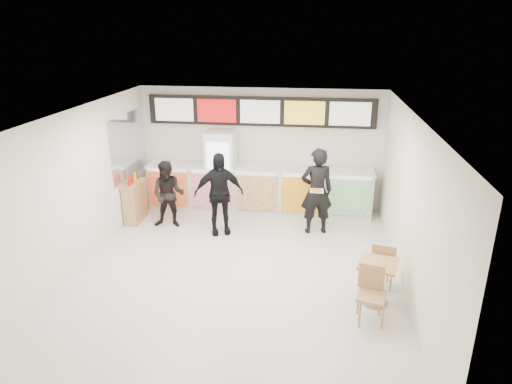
% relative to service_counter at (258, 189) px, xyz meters
% --- Properties ---
extents(floor, '(7.00, 7.00, 0.00)m').
position_rel_service_counter_xyz_m(floor, '(-0.00, -3.09, -0.57)').
color(floor, beige).
rests_on(floor, ground).
extents(ceiling, '(7.00, 7.00, 0.00)m').
position_rel_service_counter_xyz_m(ceiling, '(-0.00, -3.09, 2.43)').
color(ceiling, white).
rests_on(ceiling, wall_back).
extents(wall_back, '(6.00, 0.00, 6.00)m').
position_rel_service_counter_xyz_m(wall_back, '(-0.00, 0.41, 0.93)').
color(wall_back, silver).
rests_on(wall_back, floor).
extents(wall_left, '(0.00, 7.00, 7.00)m').
position_rel_service_counter_xyz_m(wall_left, '(-3.00, -3.09, 0.93)').
color(wall_left, silver).
rests_on(wall_left, floor).
extents(wall_right, '(0.00, 7.00, 7.00)m').
position_rel_service_counter_xyz_m(wall_right, '(3.00, -3.09, 0.93)').
color(wall_right, silver).
rests_on(wall_right, floor).
extents(service_counter, '(5.56, 0.77, 1.14)m').
position_rel_service_counter_xyz_m(service_counter, '(0.00, 0.00, 0.00)').
color(service_counter, silver).
rests_on(service_counter, floor).
extents(menu_board, '(5.50, 0.14, 0.70)m').
position_rel_service_counter_xyz_m(menu_board, '(0.00, 0.32, 1.88)').
color(menu_board, black).
rests_on(menu_board, wall_back).
extents(drinks_fridge, '(0.70, 0.67, 2.00)m').
position_rel_service_counter_xyz_m(drinks_fridge, '(-0.93, 0.02, 0.43)').
color(drinks_fridge, white).
rests_on(drinks_fridge, floor).
extents(mirror_panel, '(0.01, 2.00, 1.50)m').
position_rel_service_counter_xyz_m(mirror_panel, '(-2.99, -0.64, 1.18)').
color(mirror_panel, '#B2B7BF').
rests_on(mirror_panel, wall_left).
extents(customer_main, '(0.80, 0.61, 1.95)m').
position_rel_service_counter_xyz_m(customer_main, '(1.43, -1.07, 0.40)').
color(customer_main, black).
rests_on(customer_main, floor).
extents(customer_left, '(0.79, 0.63, 1.56)m').
position_rel_service_counter_xyz_m(customer_left, '(-1.91, -1.21, 0.21)').
color(customer_left, black).
rests_on(customer_left, floor).
extents(customer_mid, '(1.18, 0.78, 1.86)m').
position_rel_service_counter_xyz_m(customer_mid, '(-0.70, -1.38, 0.36)').
color(customer_mid, black).
rests_on(customer_mid, floor).
extents(pizza_slice, '(0.36, 0.36, 0.02)m').
position_rel_service_counter_xyz_m(pizza_slice, '(1.43, -1.52, 0.58)').
color(pizza_slice, beige).
rests_on(pizza_slice, customer_main).
extents(cafe_table, '(0.78, 1.59, 0.90)m').
position_rel_service_counter_xyz_m(cafe_table, '(2.46, -3.76, -0.05)').
color(cafe_table, tan).
rests_on(cafe_table, floor).
extents(condiment_ledge, '(0.34, 0.85, 1.13)m').
position_rel_service_counter_xyz_m(condiment_ledge, '(-2.82, -0.97, -0.09)').
color(condiment_ledge, tan).
rests_on(condiment_ledge, floor).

